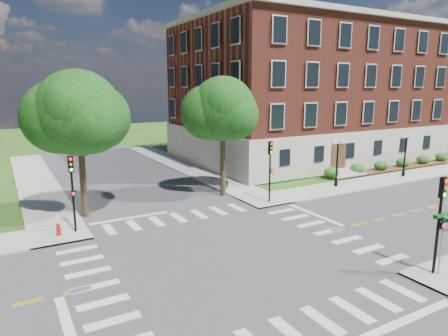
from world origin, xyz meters
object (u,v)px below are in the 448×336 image
street_sign_pole (443,231)px  twin_lamp_east (405,153)px  traffic_signal_se (440,213)px  traffic_signal_ne (270,164)px  twin_lamp_west (337,160)px  fire_hydrant (59,230)px  traffic_signal_nw (72,184)px

street_sign_pole → twin_lamp_east: bearing=40.7°
traffic_signal_se → traffic_signal_ne: 13.91m
traffic_signal_ne → twin_lamp_east: bearing=2.7°
twin_lamp_east → street_sign_pole: size_ratio=1.36×
twin_lamp_west → traffic_signal_ne: bearing=-172.0°
twin_lamp_east → fire_hydrant: (-32.64, -0.31, -2.06)m
traffic_signal_nw → twin_lamp_east: 31.63m
traffic_signal_ne → fire_hydrant: size_ratio=6.40×
fire_hydrant → street_sign_pole: bearing=-43.5°
traffic_signal_ne → twin_lamp_west: size_ratio=1.13×
traffic_signal_ne → twin_lamp_east: traffic_signal_ne is taller
traffic_signal_se → traffic_signal_ne: (0.22, 13.91, 0.00)m
street_sign_pole → fire_hydrant: size_ratio=4.13×
street_sign_pole → traffic_signal_nw: bearing=134.2°
traffic_signal_ne → twin_lamp_west: traffic_signal_ne is taller
traffic_signal_se → street_sign_pole: size_ratio=1.55×
twin_lamp_west → street_sign_pole: bearing=-118.8°
twin_lamp_east → traffic_signal_nw: bearing=-179.8°
traffic_signal_se → fire_hydrant: bearing=136.6°
traffic_signal_se → street_sign_pole: traffic_signal_se is taller
traffic_signal_nw → twin_lamp_west: size_ratio=1.13×
traffic_signal_se → twin_lamp_east: traffic_signal_se is taller
traffic_signal_se → fire_hydrant: traffic_signal_se is taller
twin_lamp_east → street_sign_pole: bearing=-139.3°
traffic_signal_ne → twin_lamp_west: 8.39m
traffic_signal_se → street_sign_pole: bearing=-50.7°
twin_lamp_west → twin_lamp_east: 8.93m
traffic_signal_ne → traffic_signal_nw: bearing=177.4°
fire_hydrant → traffic_signal_se: bearing=-43.4°
twin_lamp_west → twin_lamp_east: size_ratio=1.00×
twin_lamp_east → street_sign_pole: twin_lamp_east is taller
traffic_signal_ne → traffic_signal_nw: (-14.42, 0.66, 0.00)m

